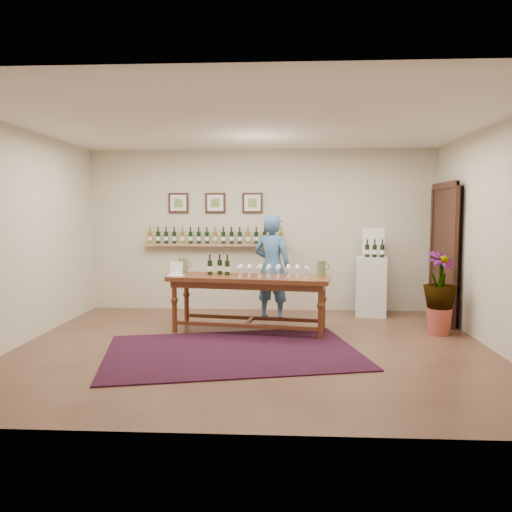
{
  "coord_description": "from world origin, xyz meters",
  "views": [
    {
      "loc": [
        0.37,
        -6.21,
        1.71
      ],
      "look_at": [
        0.0,
        0.8,
        1.1
      ],
      "focal_mm": 35.0,
      "sensor_mm": 36.0,
      "label": 1
    }
  ],
  "objects_px": {
    "tasting_table": "(249,284)",
    "potted_plant": "(440,293)",
    "display_pedestal": "(371,286)",
    "person": "(272,267)"
  },
  "relations": [
    {
      "from": "tasting_table",
      "to": "person",
      "type": "bearing_deg",
      "value": 78.47
    },
    {
      "from": "tasting_table",
      "to": "potted_plant",
      "type": "relative_size",
      "value": 2.32
    },
    {
      "from": "display_pedestal",
      "to": "person",
      "type": "relative_size",
      "value": 0.58
    },
    {
      "from": "display_pedestal",
      "to": "person",
      "type": "height_order",
      "value": "person"
    },
    {
      "from": "potted_plant",
      "to": "person",
      "type": "bearing_deg",
      "value": 159.59
    },
    {
      "from": "potted_plant",
      "to": "display_pedestal",
      "type": "bearing_deg",
      "value": 119.64
    },
    {
      "from": "potted_plant",
      "to": "tasting_table",
      "type": "bearing_deg",
      "value": 179.55
    },
    {
      "from": "person",
      "to": "tasting_table",
      "type": "bearing_deg",
      "value": 91.55
    },
    {
      "from": "potted_plant",
      "to": "person",
      "type": "height_order",
      "value": "person"
    },
    {
      "from": "tasting_table",
      "to": "person",
      "type": "height_order",
      "value": "person"
    }
  ]
}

